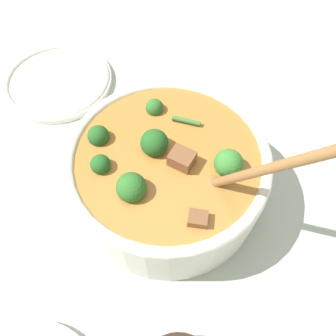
% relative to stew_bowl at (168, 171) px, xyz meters
% --- Properties ---
extents(ground_plane, '(4.00, 4.00, 0.00)m').
position_rel_stew_bowl_xyz_m(ground_plane, '(0.00, -0.00, -0.07)').
color(ground_plane, '#ADBCAD').
extents(stew_bowl, '(0.34, 0.29, 0.28)m').
position_rel_stew_bowl_xyz_m(stew_bowl, '(0.00, 0.00, 0.00)').
color(stew_bowl, white).
rests_on(stew_bowl, ground_plane).
extents(empty_plate, '(0.22, 0.22, 0.02)m').
position_rel_stew_bowl_xyz_m(empty_plate, '(0.33, -0.09, -0.06)').
color(empty_plate, silver).
rests_on(empty_plate, ground_plane).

